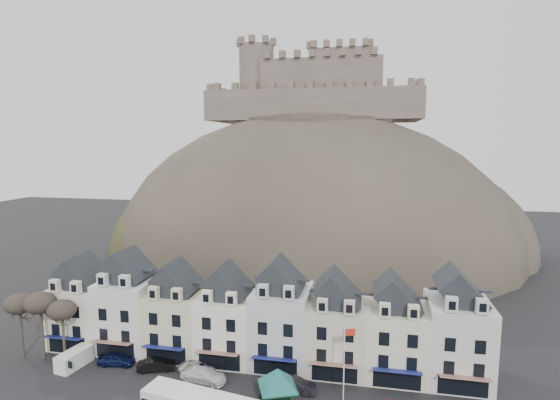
# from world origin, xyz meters

# --- Properties ---
(townhouse_terrace) EXTENTS (54.40, 9.35, 11.80)m
(townhouse_terrace) POSITION_xyz_m (0.15, 15.97, 5.30)
(townhouse_terrace) COLOR silver
(townhouse_terrace) RESTS_ON ground
(castle_hill) EXTENTS (100.00, 76.00, 68.00)m
(castle_hill) POSITION_xyz_m (1.25, 68.95, 0.11)
(castle_hill) COLOR #38312B
(castle_hill) RESTS_ON ground
(castle) EXTENTS (50.20, 22.20, 22.00)m
(castle) POSITION_xyz_m (0.51, 75.93, 40.19)
(castle) COLOR brown
(castle) RESTS_ON ground
(tree_left_far) EXTENTS (3.61, 3.61, 8.24)m
(tree_left_far) POSITION_xyz_m (-29.00, 10.50, 6.90)
(tree_left_far) COLOR #332821
(tree_left_far) RESTS_ON ground
(tree_left_mid) EXTENTS (3.78, 3.78, 8.64)m
(tree_left_mid) POSITION_xyz_m (-26.00, 10.50, 7.24)
(tree_left_mid) COLOR #332821
(tree_left_mid) RESTS_ON ground
(tree_left_near) EXTENTS (3.43, 3.43, 7.84)m
(tree_left_near) POSITION_xyz_m (-23.00, 10.50, 6.55)
(tree_left_near) COLOR #332821
(tree_left_near) RESTS_ON ground
(bus_shelter) EXTENTS (6.80, 6.80, 4.66)m
(bus_shelter) POSITION_xyz_m (5.00, 5.63, 3.62)
(bus_shelter) COLOR black
(bus_shelter) RESTS_ON ground
(flagpole) EXTENTS (1.15, 0.46, 8.35)m
(flagpole) POSITION_xyz_m (11.49, 8.52, 4.77)
(flagpole) COLOR silver
(flagpole) RESTS_ON ground
(white_van) EXTENTS (2.58, 4.65, 2.01)m
(white_van) POSITION_xyz_m (-20.96, 9.50, 1.01)
(white_van) COLOR white
(white_van) RESTS_ON ground
(car_navy) EXTENTS (4.61, 2.33, 1.51)m
(car_navy) POSITION_xyz_m (-16.18, 10.86, 0.75)
(car_navy) COLOR #0B143A
(car_navy) RESTS_ON ground
(car_black) EXTENTS (4.65, 2.88, 1.45)m
(car_black) POSITION_xyz_m (-10.80, 10.61, 0.72)
(car_black) COLOR black
(car_black) RESTS_ON ground
(car_silver) EXTENTS (5.19, 3.74, 1.33)m
(car_silver) POSITION_xyz_m (-5.60, 10.80, 0.67)
(car_silver) COLOR #ABAFB3
(car_silver) RESTS_ON ground
(car_white) EXTENTS (5.57, 2.78, 1.55)m
(car_white) POSITION_xyz_m (-4.40, 9.50, 0.78)
(car_white) COLOR white
(car_white) RESTS_ON ground
(car_maroon) EXTENTS (4.70, 2.46, 1.53)m
(car_maroon) POSITION_xyz_m (4.49, 9.50, 0.76)
(car_maroon) COLOR #50040E
(car_maroon) RESTS_ON ground
(car_charcoal) EXTENTS (4.85, 1.82, 1.58)m
(car_charcoal) POSITION_xyz_m (6.00, 9.50, 0.79)
(car_charcoal) COLOR black
(car_charcoal) RESTS_ON ground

